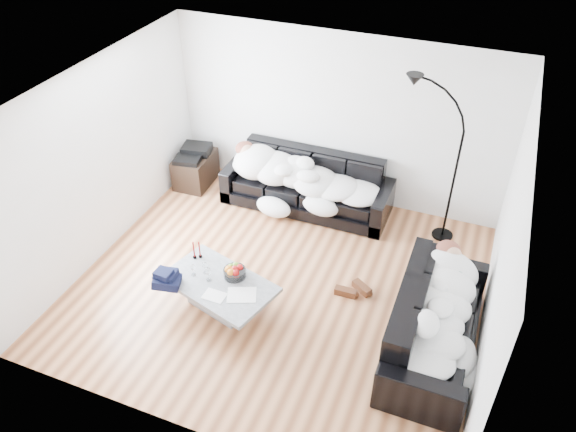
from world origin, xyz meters
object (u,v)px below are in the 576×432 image
at_px(sofa_back, 307,183).
at_px(fruit_bowl, 235,271).
at_px(sleeper_right, 440,308).
at_px(floor_lamp, 455,175).
at_px(wine_glass_c, 208,274).
at_px(candle_right, 200,250).
at_px(shoes, 353,290).
at_px(wine_glass_a, 205,268).
at_px(wine_glass_b, 193,270).
at_px(sleeper_back, 306,173).
at_px(stereo, 194,152).
at_px(coffee_table, 220,294).
at_px(sofa_right, 437,321).
at_px(av_cabinet, 196,169).
at_px(candle_left, 194,250).

xyz_separation_m(sofa_back, fruit_bowl, (-0.12, -2.21, 0.06)).
bearing_deg(sleeper_right, floor_lamp, 5.77).
distance_m(wine_glass_c, candle_right, 0.45).
bearing_deg(shoes, wine_glass_c, -142.70).
relative_size(wine_glass_a, shoes, 0.35).
distance_m(wine_glass_a, wine_glass_b, 0.15).
bearing_deg(sleeper_back, wine_glass_a, -102.14).
bearing_deg(wine_glass_b, stereo, 118.97).
distance_m(wine_glass_b, floor_lamp, 3.64).
relative_size(wine_glass_b, stereo, 0.36).
bearing_deg(wine_glass_b, fruit_bowl, 19.12).
height_order(stereo, floor_lamp, floor_lamp).
bearing_deg(coffee_table, wine_glass_a, 158.45).
bearing_deg(sleeper_right, wine_glass_c, 96.61).
height_order(coffee_table, wine_glass_a, wine_glass_a).
relative_size(coffee_table, candle_right, 5.56).
relative_size(sofa_right, av_cabinet, 2.84).
bearing_deg(av_cabinet, sofa_right, -28.48).
relative_size(sofa_back, av_cabinet, 3.44).
bearing_deg(sofa_back, wine_glass_a, -101.88).
distance_m(sleeper_right, fruit_bowl, 2.42).
bearing_deg(sofa_right, sofa_back, 47.68).
bearing_deg(wine_glass_c, sleeper_right, 6.61).
bearing_deg(candle_left, sleeper_back, 70.10).
height_order(sofa_right, wine_glass_c, sofa_right).
height_order(sofa_back, sleeper_right, sleeper_right).
relative_size(candle_right, floor_lamp, 0.12).
bearing_deg(wine_glass_a, sofa_right, 4.33).
relative_size(sofa_right, sleeper_back, 0.98).
xyz_separation_m(candle_left, shoes, (1.95, 0.53, -0.46)).
bearing_deg(candle_left, candle_right, 35.08).
xyz_separation_m(sleeper_right, coffee_table, (-2.54, -0.30, -0.44)).
xyz_separation_m(sofa_back, av_cabinet, (-1.89, -0.04, -0.16)).
relative_size(coffee_table, stereo, 3.05).
relative_size(coffee_table, av_cabinet, 1.82).
height_order(fruit_bowl, candle_left, candle_left).
height_order(shoes, floor_lamp, floor_lamp).
relative_size(sleeper_back, sleeper_right, 1.20).
height_order(sofa_right, candle_right, sofa_right).
bearing_deg(stereo, wine_glass_c, -68.41).
relative_size(sofa_back, floor_lamp, 1.23).
xyz_separation_m(av_cabinet, floor_lamp, (3.97, 0.07, 0.78)).
relative_size(sofa_back, sofa_right, 1.21).
xyz_separation_m(wine_glass_a, shoes, (1.69, 0.72, -0.42)).
bearing_deg(coffee_table, stereo, 125.01).
height_order(wine_glass_c, av_cabinet, wine_glass_c).
height_order(wine_glass_c, candle_right, candle_right).
bearing_deg(wine_glass_c, sleeper_back, 80.71).
distance_m(sofa_right, coffee_table, 2.57).
distance_m(coffee_table, floor_lamp, 3.45).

